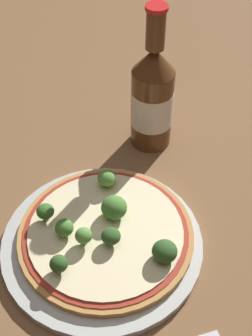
% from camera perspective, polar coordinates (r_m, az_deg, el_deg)
% --- Properties ---
extents(ground_plane, '(3.00, 3.00, 0.00)m').
position_cam_1_polar(ground_plane, '(0.65, -0.24, -9.63)').
color(ground_plane, brown).
extents(plate, '(0.27, 0.27, 0.01)m').
position_cam_1_polar(plate, '(0.65, -2.92, -9.12)').
color(plate, '#B2B7B2').
rests_on(plate, ground_plane).
extents(pizza, '(0.24, 0.24, 0.01)m').
position_cam_1_polar(pizza, '(0.64, -2.47, -8.01)').
color(pizza, '#B77F42').
rests_on(pizza, plate).
extents(broccoli_floret_0, '(0.03, 0.03, 0.03)m').
position_cam_1_polar(broccoli_floret_0, '(0.60, 4.73, -10.09)').
color(broccoli_floret_0, '#89A866').
rests_on(broccoli_floret_0, pizza).
extents(broccoli_floret_1, '(0.02, 0.02, 0.03)m').
position_cam_1_polar(broccoli_floret_1, '(0.64, -9.81, -5.25)').
color(broccoli_floret_1, '#89A866').
rests_on(broccoli_floret_1, pizza).
extents(broccoli_floret_2, '(0.04, 0.04, 0.03)m').
position_cam_1_polar(broccoli_floret_2, '(0.64, -1.46, -4.85)').
color(broccoli_floret_2, '#89A866').
rests_on(broccoli_floret_2, pizza).
extents(broccoli_floret_3, '(0.02, 0.02, 0.03)m').
position_cam_1_polar(broccoli_floret_3, '(0.61, -5.18, -8.22)').
color(broccoli_floret_3, '#89A866').
rests_on(broccoli_floret_3, pizza).
extents(broccoli_floret_4, '(0.03, 0.03, 0.02)m').
position_cam_1_polar(broccoli_floret_4, '(0.61, -1.87, -8.30)').
color(broccoli_floret_4, '#89A866').
rests_on(broccoli_floret_4, pizza).
extents(broccoli_floret_5, '(0.03, 0.03, 0.03)m').
position_cam_1_polar(broccoli_floret_5, '(0.68, -2.36, -1.24)').
color(broccoli_floret_5, '#89A866').
rests_on(broccoli_floret_5, pizza).
extents(broccoli_floret_6, '(0.02, 0.02, 0.03)m').
position_cam_1_polar(broccoli_floret_6, '(0.59, -8.06, -11.70)').
color(broccoli_floret_6, '#89A866').
rests_on(broccoli_floret_6, pizza).
extents(broccoli_floret_7, '(0.02, 0.02, 0.03)m').
position_cam_1_polar(broccoli_floret_7, '(0.63, -7.53, -7.25)').
color(broccoli_floret_7, '#89A866').
rests_on(broccoli_floret_7, pizza).
extents(beer_bottle, '(0.07, 0.07, 0.24)m').
position_cam_1_polar(beer_bottle, '(0.74, 3.23, 8.61)').
color(beer_bottle, '#563319').
rests_on(beer_bottle, ground_plane).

